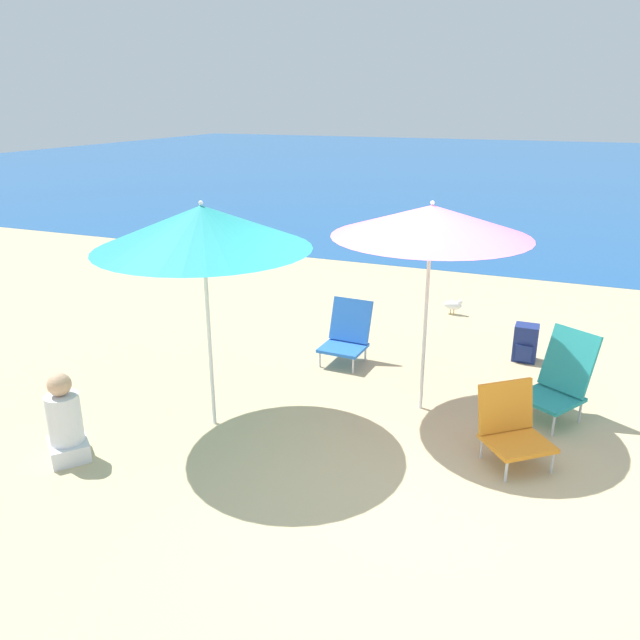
{
  "coord_description": "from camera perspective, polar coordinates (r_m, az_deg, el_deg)",
  "views": [
    {
      "loc": [
        1.13,
        -4.86,
        2.95
      ],
      "look_at": [
        -0.94,
        0.23,
        1.0
      ],
      "focal_mm": 35.0,
      "sensor_mm": 36.0,
      "label": 1
    }
  ],
  "objects": [
    {
      "name": "beach_chair_blue",
      "position": [
        7.35,
        2.49,
        -1.26
      ],
      "size": [
        0.52,
        0.58,
        0.72
      ],
      "rotation": [
        0.0,
        0.0,
        -0.05
      ],
      "color": "silver",
      "rests_on": "ground"
    },
    {
      "name": "beach_chair_orange",
      "position": [
        5.63,
        17.12,
        -9.18
      ],
      "size": [
        0.72,
        0.72,
        0.67
      ],
      "rotation": [
        0.0,
        0.0,
        0.69
      ],
      "color": "silver",
      "rests_on": "ground"
    },
    {
      "name": "ground_plane",
      "position": [
        5.79,
        7.95,
        -11.26
      ],
      "size": [
        60.0,
        60.0,
        0.0
      ],
      "primitive_type": "plane",
      "color": "#C6B284"
    },
    {
      "name": "seagull",
      "position": [
        9.22,
        12.08,
        1.35
      ],
      "size": [
        0.27,
        0.11,
        0.23
      ],
      "color": "gold",
      "rests_on": "ground"
    },
    {
      "name": "person_seated_near",
      "position": [
        5.83,
        -22.27,
        -8.74
      ],
      "size": [
        0.48,
        0.48,
        0.8
      ],
      "rotation": [
        0.0,
        0.0,
        0.88
      ],
      "color": "silver",
      "rests_on": "ground"
    },
    {
      "name": "beach_umbrella_pink",
      "position": [
        5.83,
        10.15,
        8.89
      ],
      "size": [
        1.85,
        1.85,
        2.09
      ],
      "color": "white",
      "rests_on": "ground"
    },
    {
      "name": "beach_chair_teal",
      "position": [
        6.46,
        21.08,
        -5.01
      ],
      "size": [
        0.74,
        0.79,
        0.87
      ],
      "rotation": [
        0.0,
        0.0,
        -0.54
      ],
      "color": "silver",
      "rests_on": "ground"
    },
    {
      "name": "sea_water",
      "position": [
        31.18,
        20.55,
        12.94
      ],
      "size": [
        60.0,
        40.0,
        0.01
      ],
      "color": "#1E5699",
      "rests_on": "ground"
    },
    {
      "name": "backpack_navy",
      "position": [
        7.79,
        18.26,
        -2.01
      ],
      "size": [
        0.27,
        0.26,
        0.44
      ],
      "color": "navy",
      "rests_on": "ground"
    },
    {
      "name": "beach_umbrella_teal",
      "position": [
        5.53,
        -10.71,
        8.33
      ],
      "size": [
        1.91,
        1.91,
        2.14
      ],
      "color": "white",
      "rests_on": "ground"
    }
  ]
}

